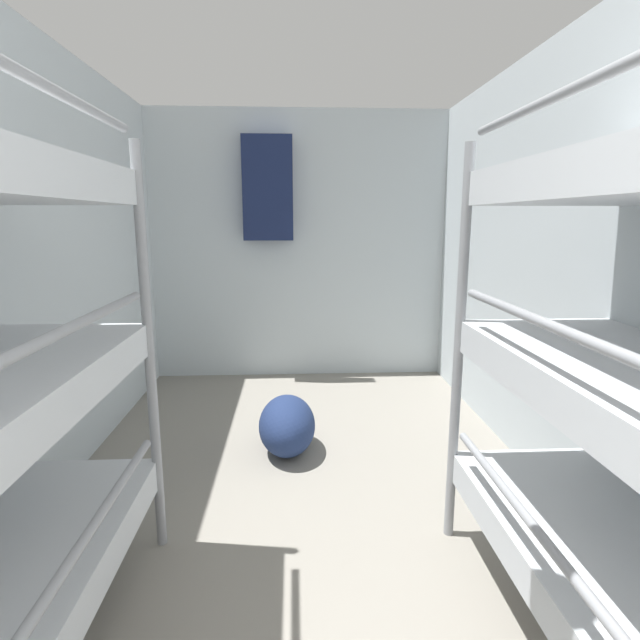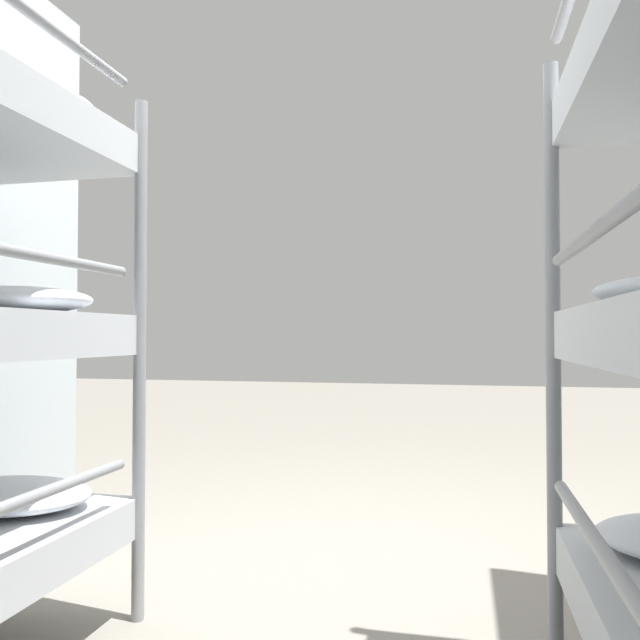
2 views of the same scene
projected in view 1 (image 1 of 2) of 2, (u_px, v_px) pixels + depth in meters
The scene contains 4 objects.
wall_right at pixel (611, 277), 2.25m from camera, with size 0.06×5.09×2.44m.
wall_back at pixel (299, 247), 4.64m from camera, with size 2.82×0.06×2.44m.
duffel_bag at pixel (287, 425), 3.20m from camera, with size 0.36×0.56×0.36m.
hanging_coat at pixel (268, 188), 4.38m from camera, with size 0.44×0.12×0.90m.
Camera 1 is at (-0.05, 0.31, 1.48)m, focal length 28.00 mm.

